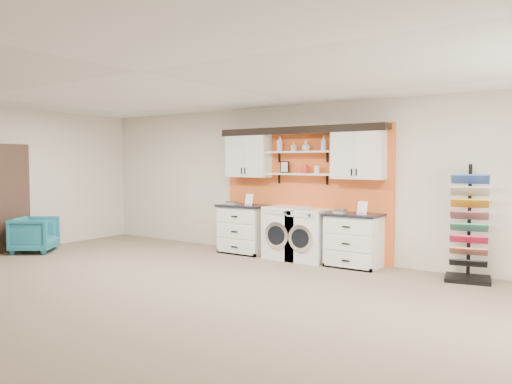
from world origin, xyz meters
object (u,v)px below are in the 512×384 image
Objects in this scene: base_cabinet_right at (354,240)px; sample_rack at (469,244)px; washer at (286,232)px; dryer at (310,235)px; base_cabinet_left at (244,229)px; armchair at (35,235)px.

base_cabinet_right is 0.53× the size of sample_rack.
dryer is at bearing -0.00° from washer.
armchair is at bearing -146.05° from base_cabinet_left.
base_cabinet_left is at bearing 179.80° from washer.
washer is (-1.31, -0.00, 0.03)m from base_cabinet_right.
base_cabinet_left is 0.55× the size of sample_rack.
base_cabinet_left reaches higher than armchair.
base_cabinet_right is at bearing 170.28° from sample_rack.
base_cabinet_left reaches higher than dryer.
dryer is (1.43, -0.00, -0.00)m from base_cabinet_left.
sample_rack is at bearing 0.72° from washer.
sample_rack reaches higher than base_cabinet_left.
washer is at bearing -0.20° from base_cabinet_left.
washer reaches higher than base_cabinet_left.
washer is at bearing 180.00° from dryer.
dryer is at bearing 170.00° from sample_rack.
base_cabinet_right is 0.96× the size of washer.
base_cabinet_right is 1.20× the size of armchair.
sample_rack is (1.79, 0.04, 0.09)m from base_cabinet_right.
dryer is 1.22× the size of armchair.
armchair is (-4.80, -2.27, -0.12)m from dryer.
washer reaches higher than armchair.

